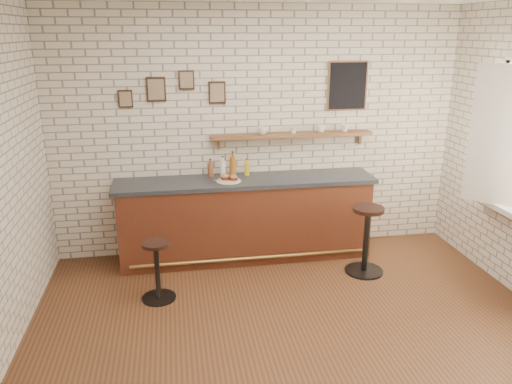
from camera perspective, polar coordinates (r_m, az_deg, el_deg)
ground at (r=4.88m, az=4.50°, el=-15.56°), size 5.00×5.00×0.00m
bar_counter at (r=6.10m, az=-1.17°, el=-3.04°), size 3.10×0.65×1.01m
sandwich_plate at (r=5.85m, az=-3.14°, el=1.28°), size 0.28×0.28×0.01m
ciabatta_sandwich at (r=5.84m, az=-3.05°, el=1.66°), size 0.22×0.15×0.07m
potato_chips at (r=5.84m, az=-3.41°, el=1.34°), size 0.27×0.19×0.00m
bitters_bottle_brown at (r=6.03m, az=-5.23°, el=2.58°), size 0.07×0.07×0.22m
bitters_bottle_white at (r=6.04m, az=-3.81°, el=2.75°), size 0.06×0.06×0.25m
bitters_bottle_amber at (r=6.05m, az=-2.67°, el=3.01°), size 0.07×0.07×0.30m
condiment_bottle_yellow at (r=6.08m, az=-1.04°, el=2.75°), size 0.06×0.06×0.21m
bar_stool_left at (r=5.32m, az=-11.23°, el=-8.60°), size 0.36×0.36×0.64m
bar_stool_right at (r=5.88m, az=12.50°, el=-5.15°), size 0.47×0.47×0.80m
wall_shelf at (r=6.14m, az=4.16°, el=6.50°), size 2.00×0.18×0.18m
shelf_cup_a at (r=6.04m, az=0.77°, el=7.04°), size 0.17×0.17×0.09m
shelf_cup_b at (r=6.13m, az=4.33°, el=7.07°), size 0.10×0.10×0.08m
shelf_cup_c at (r=6.22m, az=7.46°, el=7.19°), size 0.13×0.13×0.09m
shelf_cup_d at (r=6.31m, az=10.08°, el=7.23°), size 0.11×0.11×0.09m
back_wall_decor at (r=6.09m, az=2.48°, el=11.85°), size 2.96×0.02×0.56m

